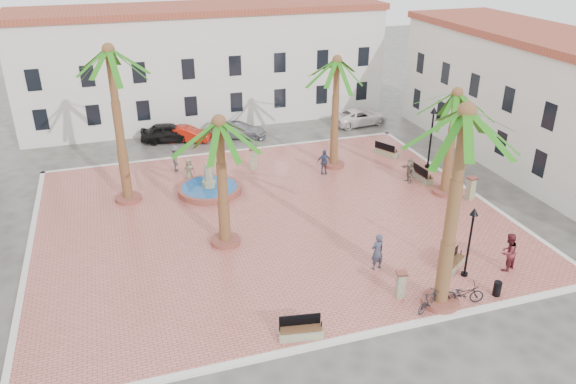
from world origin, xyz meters
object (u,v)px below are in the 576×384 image
object	(u,v)px
palm_s	(464,135)
pedestrian_fountain_a	(189,170)
pedestrian_east	(410,171)
bollard_se	(401,284)
palm_ne	(337,72)
pedestrian_fountain_b	(324,162)
lamppost_e	(432,127)
car_red	(187,134)
bollard_n	(253,158)
palm_sw	(220,138)
litter_bin	(497,289)
bench_s	(301,332)
bench_e	(421,176)
pedestrian_north	(176,158)
fountain	(209,188)
bench_se	(454,263)
bicycle_a	(463,293)
bollard_e	(471,188)
car_white	(360,117)
lamppost_s	(471,231)
car_black	(169,132)
bicycle_b	(429,301)
palm_nw	(111,66)
cyclist_a	(377,252)
car_silver	(238,130)
bench_ne	(386,152)
cyclist_b	(508,252)
palm_e	(456,106)

from	to	relation	value
palm_s	pedestrian_fountain_a	bearing A→B (deg)	117.06
pedestrian_east	bollard_se	bearing A→B (deg)	-33.52
palm_ne	pedestrian_fountain_b	bearing A→B (deg)	-136.36
lamppost_e	car_red	distance (m)	18.66
bollard_n	pedestrian_fountain_a	bearing A→B (deg)	-172.27
palm_sw	litter_bin	distance (m)	14.69
lamppost_e	litter_bin	world-z (taller)	lamppost_e
bench_s	bollard_se	world-z (taller)	bollard_se
bench_e	pedestrian_north	bearing A→B (deg)	63.27
fountain	bench_se	xyz separation A→B (m)	(9.77, -12.25, -0.04)
fountain	bench_e	xyz separation A→B (m)	(13.65, -2.46, 0.01)
bench_se	bicycle_a	distance (m)	2.86
bollard_e	bench_se	bearing A→B (deg)	-129.43
palm_sw	pedestrian_north	xyz separation A→B (m)	(-1.14, 10.51, -4.97)
bollard_n	car_white	size ratio (longest dim) A/B	0.32
palm_sw	lamppost_s	world-z (taller)	palm_sw
car_black	car_red	size ratio (longest dim) A/B	1.18
car_white	bollard_se	bearing A→B (deg)	153.60
car_black	car_red	bearing A→B (deg)	-99.74
palm_s	bench_e	xyz separation A→B (m)	(6.07, 12.12, -7.64)
lamppost_s	pedestrian_fountain_a	size ratio (longest dim) A/B	2.33
lamppost_e	bicycle_a	xyz separation A→B (m)	(-6.61, -14.12, -2.45)
lamppost_e	bollard_se	xyz separation A→B (m)	(-9.04, -12.86, -2.26)
bench_e	bicycle_b	world-z (taller)	bench_e
bicycle_a	car_white	size ratio (longest dim) A/B	0.38
bench_s	lamppost_s	size ratio (longest dim) A/B	0.52
car_white	palm_nw	bearing A→B (deg)	109.20
bench_se	cyclist_a	xyz separation A→B (m)	(-3.64, 1.11, 0.71)
palm_s	car_silver	xyz separation A→B (m)	(-3.41, 24.30, -7.45)
palm_sw	bollard_e	xyz separation A→B (m)	(15.35, 0.53, -5.13)
bollard_se	bicycle_a	world-z (taller)	bollard_se
car_white	bench_ne	bearing A→B (deg)	164.05
bicycle_b	cyclist_a	bearing A→B (deg)	-13.85
cyclist_b	pedestrian_north	xyz separation A→B (m)	(-13.61, 17.22, -0.07)
bollard_e	palm_nw	bearing A→B (deg)	162.38
palm_s	pedestrian_fountain_b	xyz separation A→B (m)	(0.31, 15.07, -7.07)
bench_s	bollard_n	xyz separation A→B (m)	(2.61, 17.49, 0.54)
palm_nw	palm_sw	xyz separation A→B (m)	(4.57, -6.86, -2.31)
car_black	car_silver	xyz separation A→B (m)	(5.36, -0.75, -0.11)
lamppost_e	bollard_se	bearing A→B (deg)	-125.11
car_red	car_white	world-z (taller)	car_white
car_silver	car_black	bearing A→B (deg)	101.91
palm_s	palm_e	bearing A→B (deg)	57.01
bench_ne	pedestrian_fountain_a	xyz separation A→B (m)	(-14.38, -0.20, 0.51)
fountain	car_white	world-z (taller)	fountain
fountain	bollard_se	distance (m)	14.89
fountain	palm_s	world-z (taller)	palm_s
car_silver	bench_se	bearing A→B (deg)	-145.80
cyclist_a	bollard_e	bearing A→B (deg)	-159.60
bench_ne	bicycle_b	distance (m)	18.33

